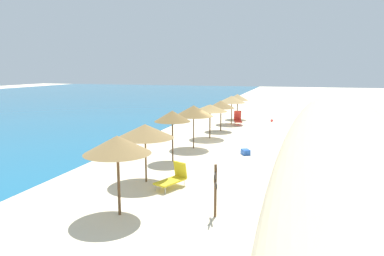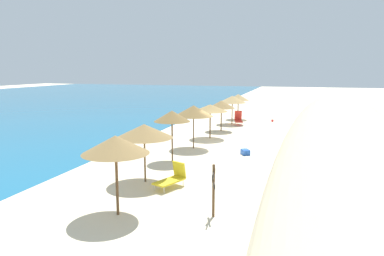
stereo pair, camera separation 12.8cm
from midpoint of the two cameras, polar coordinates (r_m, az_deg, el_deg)
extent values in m
plane|color=beige|center=(22.89, 5.01, -3.10)|extent=(160.00, 160.00, 0.00)
ellipsoid|color=beige|center=(24.27, 22.93, 0.07)|extent=(53.86, 9.74, 2.64)
cylinder|color=brown|center=(12.46, -12.07, -8.60)|extent=(0.10, 0.10, 2.33)
cone|color=olive|center=(12.12, -12.28, -2.64)|extent=(2.29, 2.29, 0.62)
cylinder|color=brown|center=(15.83, -7.72, -4.88)|extent=(0.08, 0.08, 2.16)
cone|color=olive|center=(15.57, -7.82, -0.49)|extent=(2.54, 2.54, 0.61)
cylinder|color=brown|center=(19.15, -3.35, -1.98)|extent=(0.08, 0.08, 2.36)
cone|color=olive|center=(18.93, -3.39, 1.95)|extent=(1.97, 1.97, 0.59)
cylinder|color=brown|center=(22.27, 0.09, -0.52)|extent=(0.07, 0.07, 2.21)
cone|color=olive|center=(22.08, 0.10, 2.80)|extent=(2.47, 2.47, 0.68)
cylinder|color=brown|center=(25.58, 2.77, 0.68)|extent=(0.10, 0.10, 2.12)
cone|color=#9E7F4C|center=(25.43, 2.79, 3.27)|extent=(2.51, 2.51, 0.51)
cylinder|color=brown|center=(28.70, 4.55, 1.53)|extent=(0.09, 0.09, 2.01)
cone|color=olive|center=(28.56, 4.59, 3.85)|extent=(2.21, 2.21, 0.62)
cylinder|color=brown|center=(32.38, 6.29, 2.50)|extent=(0.09, 0.09, 2.11)
cone|color=tan|center=(32.26, 6.33, 4.64)|extent=(2.49, 2.49, 0.63)
cylinder|color=brown|center=(35.55, 7.23, 3.06)|extent=(0.10, 0.10, 2.05)
cone|color=tan|center=(35.43, 7.27, 4.96)|extent=(2.14, 2.14, 0.62)
cube|color=red|center=(31.91, 7.34, 1.09)|extent=(1.44, 0.96, 0.07)
cube|color=red|center=(32.46, 7.27, 2.04)|extent=(0.40, 0.69, 0.89)
cylinder|color=silver|center=(31.36, 6.91, 0.60)|extent=(0.04, 0.04, 0.31)
cylinder|color=silver|center=(31.41, 7.92, 0.59)|extent=(0.04, 0.04, 0.31)
cylinder|color=silver|center=(32.47, 6.76, 0.91)|extent=(0.04, 0.04, 0.31)
cylinder|color=silver|center=(32.52, 7.74, 0.90)|extent=(0.04, 0.04, 0.31)
cube|color=yellow|center=(15.06, -3.81, -8.59)|extent=(1.56, 1.13, 0.07)
cube|color=yellow|center=(15.43, -2.15, -6.74)|extent=(0.41, 0.68, 0.71)
cylinder|color=silver|center=(14.89, -6.19, -9.56)|extent=(0.04, 0.04, 0.28)
cylinder|color=silver|center=(14.52, -4.60, -10.04)|extent=(0.04, 0.04, 0.28)
cylinder|color=silver|center=(15.72, -3.07, -8.48)|extent=(0.04, 0.04, 0.28)
cylinder|color=silver|center=(15.37, -1.50, -8.89)|extent=(0.04, 0.04, 0.28)
cylinder|color=brown|center=(12.15, 3.49, -10.10)|extent=(0.09, 0.09, 1.84)
cube|color=#332D28|center=(11.96, 3.52, -7.44)|extent=(0.84, 0.15, 0.18)
cube|color=#332D28|center=(12.06, 3.50, -8.94)|extent=(0.69, 0.28, 0.16)
sphere|color=red|center=(34.50, 12.66, 1.20)|extent=(0.25, 0.25, 0.25)
cube|color=blue|center=(21.05, 8.47, -3.85)|extent=(0.71, 0.65, 0.32)
camera|label=1|loc=(0.06, -90.16, -0.03)|focal=32.99mm
camera|label=2|loc=(0.06, 89.84, 0.03)|focal=32.99mm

